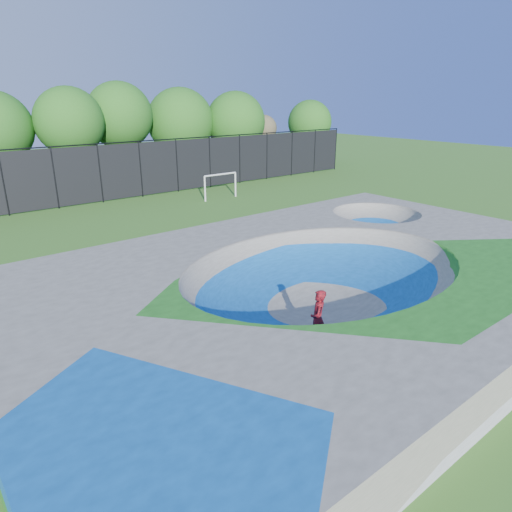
% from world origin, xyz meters
% --- Properties ---
extents(ground, '(120.00, 120.00, 0.00)m').
position_xyz_m(ground, '(0.00, 0.00, 0.00)').
color(ground, '#32651C').
rests_on(ground, ground).
extents(skate_deck, '(22.00, 14.00, 1.50)m').
position_xyz_m(skate_deck, '(0.00, 0.00, 0.75)').
color(skate_deck, gray).
rests_on(skate_deck, ground).
extents(skater, '(0.78, 0.77, 1.81)m').
position_xyz_m(skater, '(-2.48, -2.03, 0.91)').
color(skater, red).
rests_on(skater, ground).
extents(skateboard, '(0.69, 0.72, 0.05)m').
position_xyz_m(skateboard, '(-2.48, -2.03, 0.03)').
color(skateboard, black).
rests_on(skateboard, ground).
extents(soccer_goal, '(2.77, 0.12, 1.83)m').
position_xyz_m(soccer_goal, '(7.06, 16.74, 1.26)').
color(soccer_goal, silver).
rests_on(soccer_goal, ground).
extents(fence, '(48.09, 0.09, 4.04)m').
position_xyz_m(fence, '(0.00, 21.00, 2.10)').
color(fence, black).
rests_on(fence, ground).
extents(treeline, '(53.23, 7.47, 8.22)m').
position_xyz_m(treeline, '(-0.40, 26.32, 4.92)').
color(treeline, '#4B3325').
rests_on(treeline, ground).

